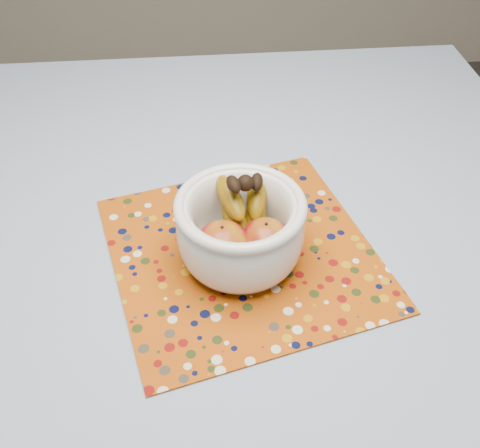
# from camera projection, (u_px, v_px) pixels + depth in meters

# --- Properties ---
(table) EXTENTS (1.20, 1.20, 0.75)m
(table) POSITION_uv_depth(u_px,v_px,m) (230.00, 259.00, 1.05)
(table) COLOR brown
(table) RESTS_ON ground
(tablecloth) EXTENTS (1.32, 1.32, 0.01)m
(tablecloth) POSITION_uv_depth(u_px,v_px,m) (230.00, 227.00, 1.00)
(tablecloth) COLOR #6578A8
(tablecloth) RESTS_ON table
(placemat) EXTENTS (0.51, 0.51, 0.00)m
(placemat) POSITION_uv_depth(u_px,v_px,m) (243.00, 252.00, 0.94)
(placemat) COLOR #9D4008
(placemat) RESTS_ON tablecloth
(fruit_bowl) EXTENTS (0.20, 0.20, 0.15)m
(fruit_bowl) POSITION_uv_depth(u_px,v_px,m) (242.00, 226.00, 0.89)
(fruit_bowl) COLOR white
(fruit_bowl) RESTS_ON placemat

